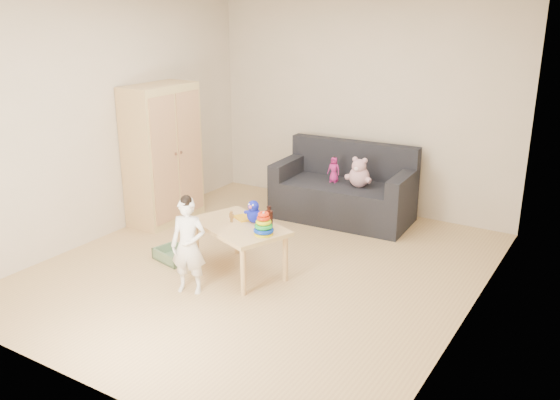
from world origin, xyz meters
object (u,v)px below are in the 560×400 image
Objects in this scene: wardrobe at (163,154)px; play_table at (239,249)px; sofa at (342,201)px; toddler at (189,247)px.

wardrobe reaches higher than play_table.
sofa is 1.72× the size of play_table.
play_table is (-0.19, -1.89, 0.02)m from sofa.
toddler reaches higher than sofa.
toddler is (-0.15, -0.56, 0.19)m from play_table.
sofa is at bearing 62.72° from toddler.
sofa is 1.90m from play_table.
play_table is at bearing 55.43° from toddler.
toddler is (1.48, -1.32, -0.38)m from wardrobe.
toddler is (-0.34, -2.46, 0.21)m from sofa.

